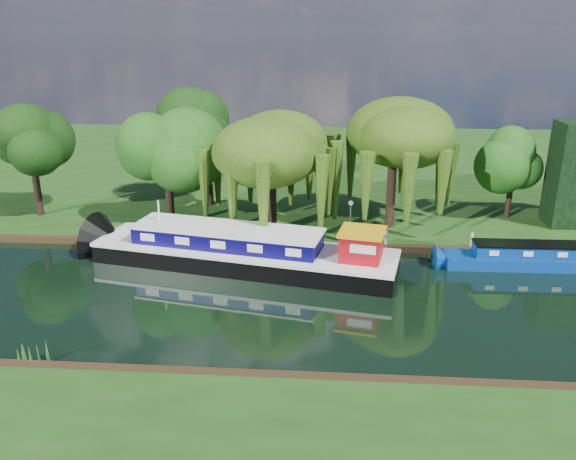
{
  "coord_description": "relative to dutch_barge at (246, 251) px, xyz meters",
  "views": [
    {
      "loc": [
        -1.3,
        -29.47,
        14.84
      ],
      "look_at": [
        -3.72,
        4.31,
        2.8
      ],
      "focal_mm": 35.0,
      "sensor_mm": 36.0,
      "label": 1
    }
  ],
  "objects": [
    {
      "name": "narrowboat",
      "position": [
        19.44,
        1.22,
        -0.42
      ],
      "size": [
        12.39,
        2.18,
        1.8
      ],
      "rotation": [
        0.0,
        0.0,
        0.01
      ],
      "color": "navy",
      "rests_on": "ground"
    },
    {
      "name": "reeds_near",
      "position": [
        13.42,
        -12.35,
        -0.51
      ],
      "size": [
        33.7,
        1.5,
        1.1
      ],
      "color": "#1B4F15",
      "rests_on": "ground"
    },
    {
      "name": "tree_far_right",
      "position": [
        20.06,
        10.71,
        3.79
      ],
      "size": [
        3.89,
        3.89,
        6.37
      ],
      "color": "black",
      "rests_on": "far_bank"
    },
    {
      "name": "far_bank",
      "position": [
        6.55,
        29.23,
        -0.83
      ],
      "size": [
        120.0,
        52.0,
        0.45
      ],
      "primitive_type": "cube",
      "color": "#183A0F",
      "rests_on": "ground"
    },
    {
      "name": "dutch_barge",
      "position": [
        0.0,
        0.0,
        0.0
      ],
      "size": [
        20.73,
        8.54,
        4.27
      ],
      "rotation": [
        0.0,
        0.0,
        -0.2
      ],
      "color": "black",
      "rests_on": "ground"
    },
    {
      "name": "tree_far_left",
      "position": [
        -6.79,
        6.43,
        5.36
      ],
      "size": [
        5.41,
        5.41,
        8.72
      ],
      "color": "black",
      "rests_on": "far_bank"
    },
    {
      "name": "ground",
      "position": [
        6.55,
        -4.77,
        -1.06
      ],
      "size": [
        120.0,
        120.0,
        0.0
      ],
      "primitive_type": "plane",
      "color": "black"
    },
    {
      "name": "lamppost",
      "position": [
        7.05,
        5.73,
        1.36
      ],
      "size": [
        0.36,
        0.36,
        2.56
      ],
      "color": "silver",
      "rests_on": "far_bank"
    },
    {
      "name": "willow_left",
      "position": [
        1.15,
        5.99,
        5.55
      ],
      "size": [
        7.07,
        7.07,
        8.47
      ],
      "color": "black",
      "rests_on": "far_bank"
    },
    {
      "name": "tree_far_mid",
      "position": [
        -4.97,
        12.5,
        5.7
      ],
      "size": [
        5.6,
        5.6,
        9.16
      ],
      "color": "black",
      "rests_on": "far_bank"
    },
    {
      "name": "tree_far_back",
      "position": [
        -18.44,
        8.58,
        5.09
      ],
      "size": [
        4.85,
        4.85,
        8.16
      ],
      "color": "black",
      "rests_on": "far_bank"
    },
    {
      "name": "mooring_posts",
      "position": [
        6.05,
        3.63,
        -0.11
      ],
      "size": [
        19.16,
        0.16,
        1.0
      ],
      "color": "silver",
      "rests_on": "far_bank"
    },
    {
      "name": "willow_right",
      "position": [
        10.16,
        7.66,
        5.87
      ],
      "size": [
        7.29,
        7.29,
        8.87
      ],
      "color": "black",
      "rests_on": "far_bank"
    },
    {
      "name": "red_dinghy",
      "position": [
        -7.08,
        1.28,
        -1.06
      ],
      "size": [
        3.84,
        3.32,
        0.67
      ],
      "primitive_type": "imported",
      "rotation": [
        0.0,
        0.0,
        1.2
      ],
      "color": "maroon",
      "rests_on": "ground"
    }
  ]
}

